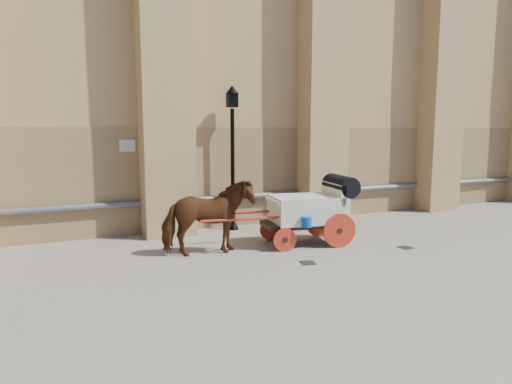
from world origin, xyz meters
name	(u,v)px	position (x,y,z in m)	size (l,w,h in m)	color
ground	(254,265)	(0.00, 0.00, 0.00)	(90.00, 90.00, 0.00)	#6D665A
horse	(208,218)	(-0.65, 1.18, 0.89)	(0.96, 2.11, 1.78)	#5D3414
carriage	(313,207)	(2.16, 1.13, 0.95)	(4.14, 1.70, 1.76)	black
street_lamp	(233,154)	(0.91, 3.53, 2.24)	(0.39, 0.39, 4.19)	black
drain_grate_near	(308,263)	(1.13, -0.38, 0.01)	(0.32, 0.32, 0.01)	black
drain_grate_far	(406,248)	(4.05, -0.26, 0.01)	(0.32, 0.32, 0.01)	black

